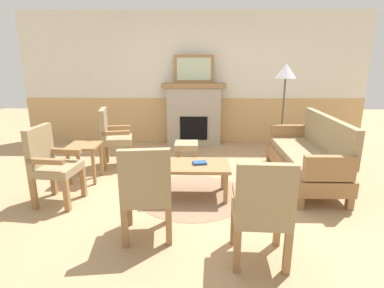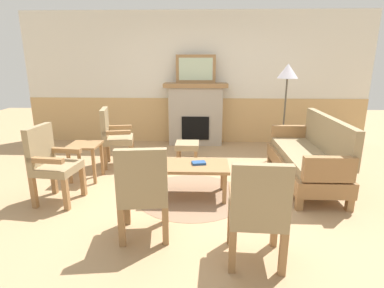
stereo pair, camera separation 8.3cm
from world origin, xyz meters
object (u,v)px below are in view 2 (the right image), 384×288
Objects in this scene: armchair_near_fireplace at (51,161)px; armchair_front_center at (258,208)px; framed_picture at (196,69)px; floor_lamp_by_couch at (287,77)px; fireplace at (196,114)px; footstool at (187,147)px; armchair_by_window_left at (113,135)px; armchair_front_left at (143,188)px; coffee_table at (192,168)px; side_table at (85,151)px; couch at (308,157)px; book_on_table at (199,163)px.

armchair_near_fireplace and armchair_front_center have the same top height.
floor_lamp_by_couch is at bearing -25.62° from framed_picture.
footstool is at bearing -95.18° from fireplace.
armchair_by_window_left is 2.35m from armchair_front_left.
armchair_front_left is at bearing -113.47° from coffee_table.
armchair_front_center is (0.64, -3.96, -0.11)m from fireplace.
armchair_near_fireplace reaches higher than side_table.
couch is 3.27m from side_table.
armchair_front_left is 0.58× the size of floor_lamp_by_couch.
book_on_table is 1.84m from armchair_by_window_left.
coffee_table is at bearing -18.23° from side_table.
coffee_table is at bearing -170.41° from book_on_table.
book_on_table is 0.18× the size of armchair_front_center.
armchair_front_center is 0.58× the size of floor_lamp_by_couch.
footstool is 2.27m from armchair_near_fireplace.
coffee_table is (0.02, -2.58, -0.27)m from fireplace.
floor_lamp_by_couch reaches higher than footstool.
armchair_front_center is at bearing -80.86° from fireplace.
side_table is at bearing 163.19° from book_on_table.
book_on_table is at bearing -87.54° from fireplace.
footstool is at bearing 9.08° from armchair_by_window_left.
armchair_front_left is (-0.42, -3.59, -1.02)m from framed_picture.
floor_lamp_by_couch is at bearing 12.25° from armchair_by_window_left.
coffee_table is 1.36m from footstool.
armchair_near_fireplace reaches higher than footstool.
couch is (1.68, -2.10, -1.16)m from framed_picture.
side_table is at bearing -111.81° from armchair_by_window_left.
armchair_by_window_left is 1.00× the size of armchair_front_left.
fireplace is 2.58m from book_on_table.
framed_picture reaches higher than armchair_front_center.
fireplace is 1.33× the size of armchair_by_window_left.
coffee_table is 1.75× the size of side_table.
armchair_front_center is (1.06, -0.37, 0.00)m from armchair_front_left.
fireplace is 3.62m from armchair_front_left.
armchair_by_window_left is (-3.01, 0.67, 0.14)m from couch.
fireplace is at bearing 92.46° from book_on_table.
couch reaches higher than footstool.
framed_picture is 0.82× the size of armchair_front_left.
armchair_front_left is at bearing -97.43° from footstool.
armchair_near_fireplace is 4.03m from floor_lamp_by_couch.
armchair_front_left is 1.00× the size of armchair_front_center.
couch and armchair_by_window_left have the same top height.
armchair_front_left is (1.31, -0.78, 0.00)m from armchair_near_fireplace.
armchair_near_fireplace is 1.00× the size of armchair_front_left.
armchair_near_fireplace is at bearing -105.70° from armchair_by_window_left.
floor_lamp_by_couch is at bearing 91.97° from couch.
book_on_table is at bearing 62.59° from armchair_front_left.
framed_picture reaches higher than couch.
framed_picture is 2.83m from side_table.
couch is 1.64m from book_on_table.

